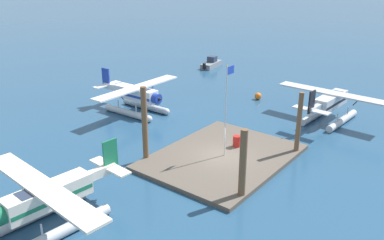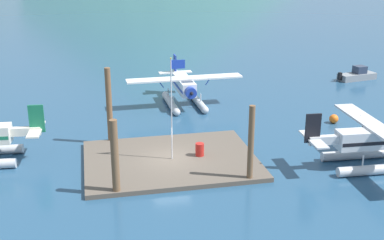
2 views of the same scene
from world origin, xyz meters
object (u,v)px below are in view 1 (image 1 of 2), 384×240
(mooring_buoy, at_px, (258,96))
(seaplane_silver_stbd_aft, at_px, (331,105))
(fuel_drum, at_px, (237,141))
(flagpole, at_px, (227,101))
(seaplane_cream_port_fwd, at_px, (49,202))
(seaplane_white_bow_right, at_px, (136,97))
(boat_grey_open_east, at_px, (212,63))

(mooring_buoy, distance_m, seaplane_silver_stbd_aft, 8.64)
(fuel_drum, xyz_separation_m, seaplane_silver_stbd_aft, (10.75, -3.37, 0.84))
(flagpole, distance_m, mooring_buoy, 15.66)
(mooring_buoy, xyz_separation_m, seaplane_silver_stbd_aft, (-1.65, -8.40, 1.21))
(fuel_drum, relative_size, mooring_buoy, 1.18)
(flagpole, xyz_separation_m, fuel_drum, (1.80, 0.14, -3.76))
(seaplane_cream_port_fwd, height_order, seaplane_white_bow_right, same)
(seaplane_cream_port_fwd, distance_m, boat_grey_open_east, 39.46)
(flagpole, xyz_separation_m, mooring_buoy, (14.20, 5.16, -4.13))
(seaplane_silver_stbd_aft, bearing_deg, boat_grey_open_east, 62.55)
(seaplane_silver_stbd_aft, relative_size, boat_grey_open_east, 2.16)
(fuel_drum, distance_m, boat_grey_open_east, 28.06)
(seaplane_white_bow_right, bearing_deg, seaplane_cream_port_fwd, -149.13)
(seaplane_silver_stbd_aft, height_order, seaplane_cream_port_fwd, same)
(seaplane_white_bow_right, distance_m, boat_grey_open_east, 21.09)
(seaplane_cream_port_fwd, bearing_deg, fuel_drum, -10.48)
(seaplane_silver_stbd_aft, bearing_deg, mooring_buoy, 78.87)
(seaplane_silver_stbd_aft, xyz_separation_m, boat_grey_open_east, (10.98, 21.14, -1.09))
(fuel_drum, bearing_deg, flagpole, -175.70)
(flagpole, relative_size, seaplane_silver_stbd_aft, 0.65)
(seaplane_white_bow_right, bearing_deg, seaplane_silver_stbd_aft, -59.20)
(mooring_buoy, distance_m, seaplane_cream_port_fwd, 27.26)
(fuel_drum, relative_size, boat_grey_open_east, 0.18)
(fuel_drum, relative_size, seaplane_cream_port_fwd, 0.08)
(seaplane_cream_port_fwd, bearing_deg, mooring_buoy, 4.84)
(flagpole, height_order, seaplane_silver_stbd_aft, flagpole)
(seaplane_cream_port_fwd, bearing_deg, boat_grey_open_east, 22.41)
(seaplane_white_bow_right, bearing_deg, boat_grey_open_east, 14.87)
(fuel_drum, height_order, seaplane_silver_stbd_aft, seaplane_silver_stbd_aft)
(fuel_drum, distance_m, mooring_buoy, 13.39)
(fuel_drum, xyz_separation_m, boat_grey_open_east, (21.73, 17.76, -0.25))
(mooring_buoy, bearing_deg, seaplane_cream_port_fwd, -175.16)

